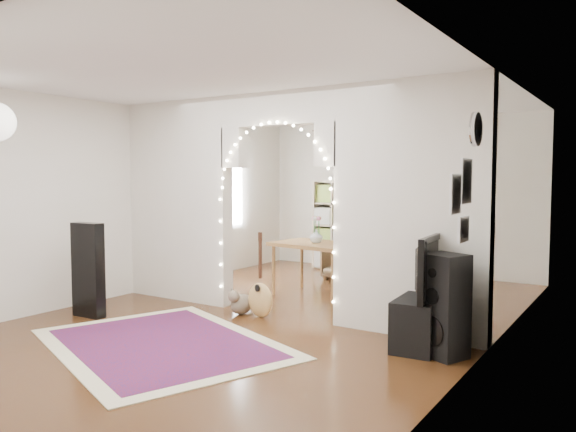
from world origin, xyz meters
The scene contains 23 objects.
floor centered at (0.00, 0.00, 0.00)m, with size 7.50×7.50×0.00m, color black.
ceiling centered at (0.00, 0.00, 2.70)m, with size 5.00×7.50×0.02m, color white.
wall_back centered at (0.00, 3.75, 1.35)m, with size 5.00×0.02×2.70m, color silver.
wall_left centered at (-2.50, 0.00, 1.35)m, with size 0.02×7.50×2.70m, color silver.
wall_right centered at (2.50, 0.00, 1.35)m, with size 0.02×7.50×2.70m, color silver.
divider_wall centered at (0.00, 0.00, 1.42)m, with size 5.00×0.20×2.70m.
fairy_lights centered at (0.00, -0.13, 1.55)m, with size 1.64×0.04×1.60m, color #FFEABF, non-canonical shape.
window centered at (-2.47, 1.80, 1.50)m, with size 0.04×1.20×1.40m, color white.
wall_clock centered at (2.48, -0.60, 2.10)m, with size 0.31×0.31×0.03m, color white.
picture_frames centered at (2.48, -1.00, 1.50)m, with size 0.02×0.50×0.70m, color white, non-canonical shape.
ceiling_fan centered at (0.00, 2.00, 2.40)m, with size 1.10×1.10×0.30m, color #B0913A, non-canonical shape.
area_rug centered at (-0.30, -1.67, 0.01)m, with size 2.59×1.93×0.02m, color maroon.
guitar_case centered at (-1.87, -1.34, 0.57)m, with size 0.43×0.14×1.14m, color black.
acoustic_guitar centered at (-0.11, -0.25, 0.38)m, with size 0.37×0.24×0.87m.
tabby_cat centered at (-0.39, -0.27, 0.14)m, with size 0.24×0.52×0.34m.
floor_speaker centered at (2.20, -0.52, 0.48)m, with size 0.48×0.45×0.97m.
media_console centered at (1.90, -0.25, 0.25)m, with size 0.40×1.00×0.50m, color black.
tv centered at (1.90, -0.25, 0.81)m, with size 1.07×0.14×0.62m, color black.
bookcase centered at (-0.59, 3.33, 0.81)m, with size 1.58×0.40×1.62m, color tan.
dining_table centered at (-0.16, 1.18, 0.68)m, with size 1.29×0.95×0.76m.
flower_vase centered at (-0.16, 1.18, 0.85)m, with size 0.18×0.18×0.19m, color silver.
dining_chair_left centered at (-0.57, 2.59, 0.22)m, with size 0.46×0.47×0.43m, color #4E3C27.
dining_chair_right centered at (-0.40, 2.49, 0.27)m, with size 0.57×0.58×0.53m, color #4E3C27.
Camera 1 is at (3.78, -5.64, 1.68)m, focal length 35.00 mm.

